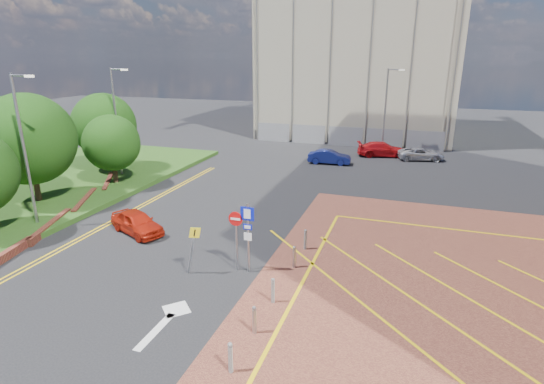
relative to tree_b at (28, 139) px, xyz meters
The scene contains 18 objects.
ground 16.83m from the tree_b, 17.88° to the right, with size 140.00×140.00×0.00m, color black.
grass_bed 4.89m from the tree_b, 158.20° to the left, with size 14.00×32.00×0.30m, color #284717.
retaining_wall 6.24m from the tree_b, 39.04° to the right, with size 6.06×20.33×0.40m.
tree_b is the anchor object (origin of this frame).
tree_c 5.49m from the tree_b, 68.20° to the left, with size 4.00×4.00×4.90m.
tree_d 8.07m from the tree_b, 97.13° to the left, with size 5.00×5.00×6.08m.
lamp_left_near 4.32m from the tree_b, 44.25° to the right, with size 1.53×0.16×8.00m.
lamp_left_far 7.10m from the tree_b, 81.23° to the left, with size 1.53×0.16×8.00m.
lamp_back 30.21m from the tree_b, 49.59° to the left, with size 1.53×0.16×8.00m.
sign_cluster 16.46m from the tree_b, 14.26° to the right, with size 1.17×0.12×3.20m.
warning_sign 14.98m from the tree_b, 19.77° to the right, with size 0.70×0.41×2.25m.
bollard_row 19.38m from the tree_b, 20.53° to the right, with size 0.14×11.14×0.90m.
construction_building 38.87m from the tree_b, 66.11° to the left, with size 21.20×19.20×22.00m, color #9D9481.
construction_fence 30.13m from the tree_b, 56.58° to the left, with size 21.60×0.06×2.00m, color gray.
car_red_left 9.65m from the tree_b, 12.19° to the right, with size 1.44×3.58×1.22m, color red.
car_blue_back 23.01m from the tree_b, 47.06° to the left, with size 1.30×3.72×1.22m, color navy.
car_red_back 29.09m from the tree_b, 47.06° to the left, with size 1.89×4.65×1.35m, color red.
car_silver_back 31.24m from the tree_b, 41.81° to the left, with size 1.88×4.09×1.14m, color #B8B9C0.
Camera 1 is at (6.83, -14.55, 9.10)m, focal length 28.00 mm.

